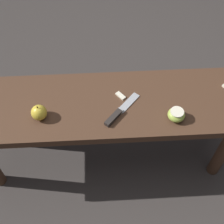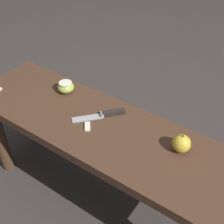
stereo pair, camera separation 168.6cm
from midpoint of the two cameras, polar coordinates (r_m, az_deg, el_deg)
name	(u,v)px [view 2 (the right image)]	position (r m, az deg, el deg)	size (l,w,h in m)	color
ground_plane	(108,202)	(1.50, -14.11, -45.15)	(8.00, 8.00, 0.00)	#383330
wooden_bench	(108,145)	(1.10, -18.62, -42.90)	(1.30, 0.37, 0.50)	#472D1E
knife	(106,114)	(1.03, -18.90, -37.51)	(0.17, 0.18, 0.02)	#9EA0A5
apple_whole	(181,143)	(0.95, 1.01, -50.49)	(0.07, 0.07, 0.08)	gold
apple_cut	(66,87)	(1.12, -26.86, -26.75)	(0.07, 0.07, 0.05)	#9EB747
apple_slice_near_knife	(87,126)	(1.04, -25.24, -40.34)	(0.05, 0.05, 0.01)	silver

